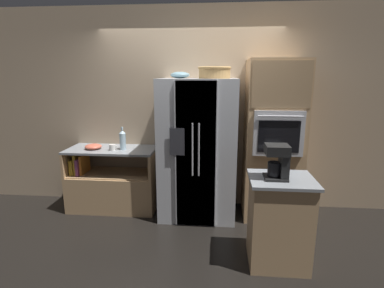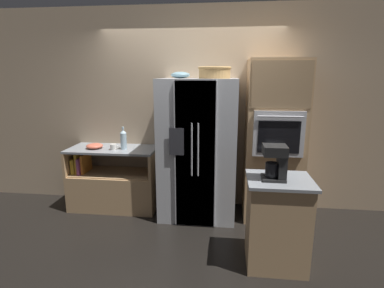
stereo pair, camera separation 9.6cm
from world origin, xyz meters
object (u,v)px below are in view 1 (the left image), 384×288
(wall_oven, at_px, (273,141))
(coffee_maker, at_px, (279,161))
(refrigerator, at_px, (198,149))
(mixing_bowl, at_px, (93,146))
(bottle_tall, at_px, (123,140))
(wicker_basket, at_px, (214,72))
(mug, at_px, (113,147))
(fruit_bowl, at_px, (180,75))

(wall_oven, distance_m, coffee_maker, 1.12)
(refrigerator, relative_size, mixing_bowl, 8.03)
(bottle_tall, relative_size, mixing_bowl, 1.37)
(wicker_basket, xyz_separation_m, mixing_bowl, (-1.66, 0.09, -1.00))
(bottle_tall, xyz_separation_m, mug, (-0.13, -0.05, -0.10))
(wicker_basket, bearing_deg, refrigerator, 166.62)
(wall_oven, relative_size, fruit_bowl, 8.49)
(wicker_basket, distance_m, fruit_bowl, 0.46)
(bottle_tall, bearing_deg, mug, -157.33)
(bottle_tall, bearing_deg, fruit_bowl, 0.99)
(coffee_maker, bearing_deg, mug, 152.54)
(bottle_tall, bearing_deg, wall_oven, 0.27)
(bottle_tall, xyz_separation_m, coffee_maker, (1.88, -1.10, 0.07))
(wall_oven, bearing_deg, refrigerator, -176.38)
(wicker_basket, relative_size, fruit_bowl, 1.67)
(wicker_basket, relative_size, coffee_maker, 1.23)
(bottle_tall, distance_m, coffee_maker, 2.18)
(wall_oven, height_order, wicker_basket, wall_oven)
(coffee_maker, bearing_deg, refrigerator, 128.97)
(wicker_basket, xyz_separation_m, coffee_maker, (0.64, -1.00, -0.82))
(wall_oven, bearing_deg, mixing_bowl, -179.53)
(refrigerator, distance_m, wall_oven, 0.99)
(wicker_basket, distance_m, mug, 1.69)
(mug, bearing_deg, bottle_tall, 22.67)
(mug, distance_m, mixing_bowl, 0.29)
(bottle_tall, relative_size, coffee_maker, 0.94)
(refrigerator, xyz_separation_m, mug, (-1.17, -0.00, 0.00))
(refrigerator, relative_size, wall_oven, 0.89)
(bottle_tall, distance_m, mug, 0.17)
(fruit_bowl, bearing_deg, mug, -175.83)
(refrigerator, relative_size, coffee_maker, 5.53)
(refrigerator, distance_m, fruit_bowl, 0.99)
(wall_oven, xyz_separation_m, coffee_maker, (-0.14, -1.11, 0.05))
(wall_oven, distance_m, fruit_bowl, 1.48)
(fruit_bowl, xyz_separation_m, mixing_bowl, (-1.22, -0.02, -0.96))
(refrigerator, height_order, fruit_bowl, fruit_bowl)
(coffee_maker, bearing_deg, wicker_basket, 122.82)
(wicker_basket, xyz_separation_m, mug, (-1.37, 0.05, -1.00))
(bottle_tall, bearing_deg, wicker_basket, -4.66)
(refrigerator, relative_size, wicker_basket, 4.49)
(mug, xyz_separation_m, mixing_bowl, (-0.29, 0.04, -0.00))
(mug, bearing_deg, refrigerator, 0.05)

